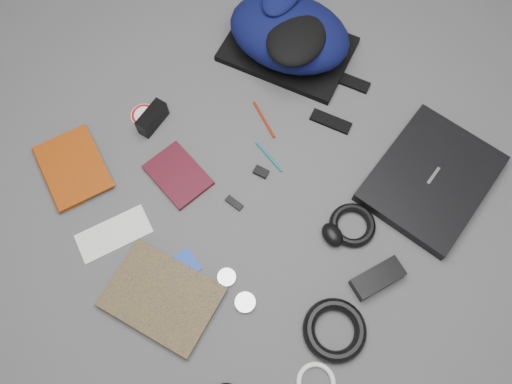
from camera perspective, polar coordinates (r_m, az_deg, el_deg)
ground at (r=1.44m, az=0.00°, el=-0.31°), size 4.00×4.00×0.00m
backpack at (r=1.63m, az=3.82°, el=17.70°), size 0.45×0.52×0.18m
laptop at (r=1.52m, az=19.40°, el=1.49°), size 0.43×0.37×0.04m
textbook_red at (r=1.56m, az=-22.97°, el=1.20°), size 0.21×0.26×0.03m
comic_book at (r=1.36m, az=-13.10°, el=-15.37°), size 0.30×0.34×0.02m
envelope at (r=1.45m, az=-15.94°, el=-4.61°), size 0.22×0.13×0.00m
dvd_case at (r=1.47m, az=-8.90°, el=1.94°), size 0.13×0.19×0.01m
compact_camera at (r=1.55m, az=-11.76°, el=8.25°), size 0.11×0.07×0.06m
sticker_disc at (r=1.59m, az=-12.70°, el=8.59°), size 0.10×0.10×0.00m
pen_teal at (r=1.48m, az=1.48°, el=4.05°), size 0.01×0.12×0.01m
pen_red at (r=1.54m, az=0.92°, el=8.28°), size 0.04×0.14×0.01m
id_badge at (r=1.38m, az=-7.85°, el=-8.05°), size 0.05×0.08×0.00m
usb_black at (r=1.42m, az=-2.50°, el=-1.27°), size 0.03×0.06×0.01m
key_fob at (r=1.46m, az=0.58°, el=2.31°), size 0.04×0.05×0.01m
mouse at (r=1.39m, az=8.73°, el=-4.85°), size 0.06×0.08×0.04m
headphone_left at (r=1.36m, az=-3.37°, el=-9.72°), size 0.06×0.06×0.01m
headphone_right at (r=1.34m, az=-1.24°, el=-12.52°), size 0.06×0.06×0.01m
cable_coil at (r=1.42m, az=10.96°, el=-3.73°), size 0.17×0.17×0.03m
power_brick at (r=1.38m, az=13.72°, el=-9.56°), size 0.15×0.09×0.03m
power_cord_coil at (r=1.34m, az=8.98°, el=-15.32°), size 0.21×0.21×0.03m
white_cable_coil at (r=1.33m, az=6.88°, el=-20.80°), size 0.12×0.12×0.01m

